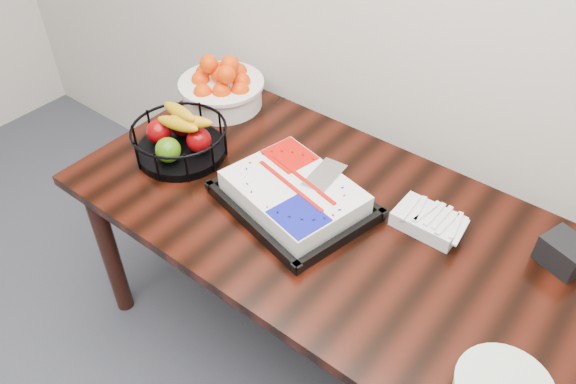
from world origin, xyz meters
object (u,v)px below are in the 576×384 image
Objects in this scene: tangerine_bowl at (221,84)px; fruit_basket at (180,138)px; napkin_box at (564,253)px; cake_tray at (294,195)px; table at (336,236)px.

fruit_basket is at bearing -71.44° from tangerine_bowl.
cake_tray is at bearing -159.35° from napkin_box.
cake_tray reaches higher than table.
tangerine_bowl is at bearing 153.49° from cake_tray.
table is 3.31× the size of cake_tray.
fruit_basket is 1.30m from napkin_box.
tangerine_bowl reaches higher than table.
tangerine_bowl reaches higher than napkin_box.
table is 5.25× the size of tangerine_bowl.
fruit_basket is at bearing -172.75° from table.
table is 0.20m from cake_tray.
napkin_box is at bearing 21.56° from table.
table is 0.69m from napkin_box.
napkin_box is at bearing -0.39° from tangerine_bowl.
napkin_box is at bearing 20.65° from cake_tray.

